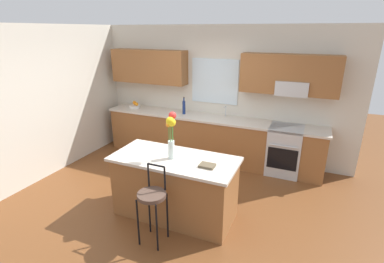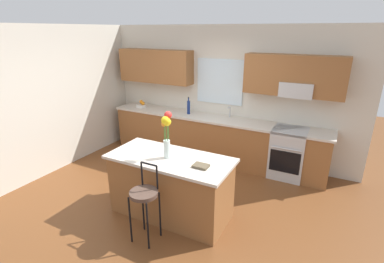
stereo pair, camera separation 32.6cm
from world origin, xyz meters
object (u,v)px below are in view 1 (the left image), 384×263
(oven_range, at_px, (284,150))
(cookbook, at_px, (207,166))
(kitchen_island, at_px, (175,187))
(flower_vase, at_px, (171,131))
(fruit_bowl_oranges, at_px, (135,106))
(bar_stool_near, at_px, (152,198))
(bottle_olive_oil, at_px, (184,107))

(oven_range, xyz_separation_m, cookbook, (-0.78, -2.09, 0.48))
(kitchen_island, bearing_deg, oven_range, 57.32)
(flower_vase, height_order, fruit_bowl_oranges, flower_vase)
(oven_range, distance_m, bar_stool_near, 2.94)
(oven_range, xyz_separation_m, fruit_bowl_oranges, (-3.32, 0.03, 0.51))
(kitchen_island, bearing_deg, flower_vase, -133.53)
(oven_range, distance_m, kitchen_island, 2.40)
(kitchen_island, height_order, cookbook, cookbook)
(oven_range, bearing_deg, fruit_bowl_oranges, 179.52)
(cookbook, xyz_separation_m, bottle_olive_oil, (-1.31, 2.11, 0.13))
(oven_range, height_order, cookbook, cookbook)
(bottle_olive_oil, bearing_deg, flower_vase, -69.47)
(oven_range, relative_size, cookbook, 4.60)
(fruit_bowl_oranges, bearing_deg, bottle_olive_oil, -0.15)
(fruit_bowl_oranges, bearing_deg, flower_vase, -45.92)
(kitchen_island, bearing_deg, bar_stool_near, -90.00)
(flower_vase, bearing_deg, cookbook, -4.89)
(cookbook, bearing_deg, bar_stool_near, -133.23)
(flower_vase, distance_m, bottle_olive_oil, 2.22)
(oven_range, xyz_separation_m, kitchen_island, (-1.29, -2.02, 0.00))
(oven_range, bearing_deg, bar_stool_near, -116.13)
(cookbook, height_order, fruit_bowl_oranges, fruit_bowl_oranges)
(oven_range, bearing_deg, bottle_olive_oil, 179.33)
(fruit_bowl_oranges, distance_m, bottle_olive_oil, 1.24)
(oven_range, xyz_separation_m, bottle_olive_oil, (-2.09, 0.02, 0.61))
(bar_stool_near, xyz_separation_m, cookbook, (0.52, 0.55, 0.30))
(fruit_bowl_oranges, bearing_deg, cookbook, -39.75)
(bar_stool_near, relative_size, bottle_olive_oil, 2.90)
(kitchen_island, xyz_separation_m, cookbook, (0.52, -0.07, 0.47))
(oven_range, height_order, bottle_olive_oil, bottle_olive_oil)
(bottle_olive_oil, bearing_deg, kitchen_island, -68.63)
(kitchen_island, distance_m, flower_vase, 0.86)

